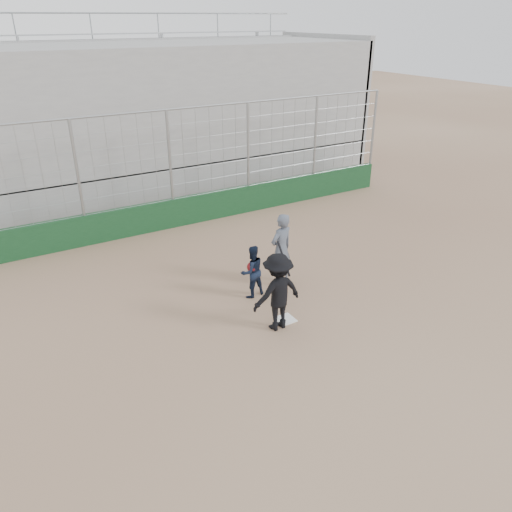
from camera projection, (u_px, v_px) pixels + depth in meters
ground at (285, 320)px, 12.16m from camera, size 90.00×90.00×0.00m
home_plate at (285, 319)px, 12.16m from camera, size 0.44×0.44×0.02m
backstop at (173, 200)px, 17.17m from camera, size 18.10×0.25×4.04m
bleachers at (123, 119)px, 20.15m from camera, size 20.25×6.70×6.98m
batter_at_plate at (278, 292)px, 11.48m from camera, size 1.25×0.81×2.04m
catcher_crouched at (252, 279)px, 12.98m from camera, size 0.76×0.63×1.00m
umpire at (281, 253)px, 13.45m from camera, size 0.84×0.65×1.83m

